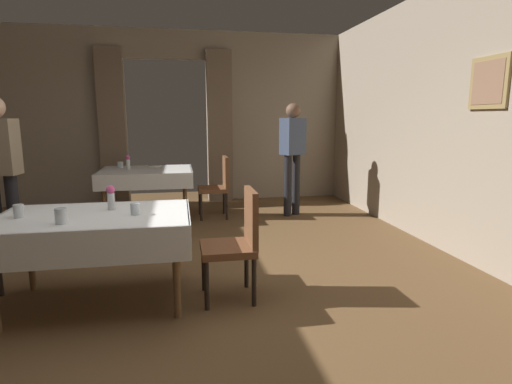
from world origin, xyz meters
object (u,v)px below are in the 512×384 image
at_px(chair_mid_right, 237,239).
at_px(glass_mid_c, 135,209).
at_px(glass_mid_b, 61,216).
at_px(glass_far_b, 120,165).
at_px(chair_far_right, 218,184).
at_px(flower_vase_mid, 111,197).
at_px(person_waiter_by_doorway, 0,167).
at_px(flower_vase_far, 128,162).
at_px(person_diner_standing_aside, 293,150).
at_px(dining_table_far, 147,175).
at_px(plate_far_c, 154,166).
at_px(glass_mid_d, 19,211).
at_px(dining_table_mid, 95,225).

xyz_separation_m(chair_mid_right, glass_mid_c, (-0.81, 0.03, 0.28)).
bearing_deg(glass_mid_c, glass_mid_b, -159.07).
relative_size(glass_mid_c, glass_far_b, 1.01).
distance_m(chair_far_right, glass_far_b, 1.54).
bearing_deg(flower_vase_mid, person_waiter_by_doorway, 142.21).
height_order(flower_vase_far, person_diner_standing_aside, person_diner_standing_aside).
height_order(person_waiter_by_doorway, person_diner_standing_aside, same).
xyz_separation_m(flower_vase_mid, glass_mid_b, (-0.29, -0.41, -0.05)).
distance_m(dining_table_far, flower_vase_mid, 2.73).
relative_size(plate_far_c, person_diner_standing_aside, 0.13).
distance_m(chair_mid_right, glass_mid_d, 1.71).
relative_size(flower_vase_far, plate_far_c, 0.96).
bearing_deg(dining_table_far, glass_mid_c, -87.39).
bearing_deg(chair_far_right, glass_mid_b, -115.10).
xyz_separation_m(flower_vase_far, plate_far_c, (0.36, 0.29, -0.11)).
xyz_separation_m(glass_far_b, person_waiter_by_doorway, (-0.86, -2.09, 0.23)).
relative_size(chair_far_right, person_waiter_by_doorway, 0.54).
xyz_separation_m(chair_far_right, flower_vase_far, (-1.32, 0.16, 0.35)).
distance_m(dining_table_mid, person_diner_standing_aside, 3.62).
bearing_deg(chair_mid_right, person_waiter_by_doorway, 151.97).
xyz_separation_m(dining_table_far, plate_far_c, (0.10, 0.34, 0.09)).
distance_m(chair_mid_right, chair_far_right, 2.88).
relative_size(chair_far_right, flower_vase_mid, 4.51).
xyz_separation_m(glass_mid_d, plate_far_c, (0.83, 3.22, -0.05)).
relative_size(glass_mid_d, glass_far_b, 1.14).
bearing_deg(dining_table_far, glass_far_b, 144.77).
bearing_deg(glass_mid_c, flower_vase_mid, 133.73).
height_order(glass_mid_b, person_waiter_by_doorway, person_waiter_by_doorway).
relative_size(dining_table_mid, flower_vase_mid, 7.28).
height_order(glass_mid_b, glass_mid_c, glass_mid_b).
height_order(glass_mid_b, glass_far_b, glass_mid_b).
distance_m(chair_mid_right, person_diner_standing_aside, 3.11).
distance_m(dining_table_mid, glass_mid_d, 0.57).
height_order(chair_far_right, glass_far_b, chair_far_right).
relative_size(dining_table_far, glass_far_b, 14.89).
xyz_separation_m(glass_mid_c, glass_mid_d, (-0.87, 0.07, 0.01)).
distance_m(dining_table_mid, glass_mid_c, 0.36).
height_order(chair_mid_right, glass_mid_b, chair_mid_right).
xyz_separation_m(flower_vase_mid, glass_mid_c, (0.21, -0.22, -0.07)).
xyz_separation_m(dining_table_far, glass_mid_d, (-0.74, -2.88, 0.13)).
relative_size(dining_table_mid, glass_far_b, 16.68).
bearing_deg(flower_vase_mid, person_diner_standing_aside, 48.21).
xyz_separation_m(chair_far_right, glass_far_b, (-1.46, 0.40, 0.28)).
bearing_deg(glass_mid_d, glass_mid_c, -4.51).
xyz_separation_m(dining_table_mid, person_waiter_by_doorway, (-1.08, 1.07, 0.36)).
height_order(glass_mid_b, person_diner_standing_aside, person_diner_standing_aside).
xyz_separation_m(flower_vase_far, person_diner_standing_aside, (2.46, -0.23, 0.16)).
height_order(dining_table_mid, glass_mid_d, glass_mid_d).
distance_m(glass_mid_c, glass_far_b, 3.28).
distance_m(flower_vase_mid, person_diner_standing_aside, 3.42).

